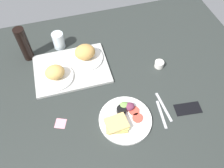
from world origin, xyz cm
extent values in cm
cube|color=#282D2B|center=(0.00, 0.00, -1.50)|extent=(190.00, 150.00, 3.00)
cube|color=#B2B2AD|center=(-18.32, 23.14, 0.80)|extent=(45.28, 33.38, 1.60)
cylinder|color=white|center=(-28.32, 18.14, 2.30)|extent=(20.82, 20.82, 1.40)
ellipsoid|color=tan|center=(-28.08, 18.22, 6.86)|extent=(11.32, 9.78, 7.72)
cylinder|color=white|center=(-8.32, 28.14, 2.30)|extent=(21.91, 21.91, 1.40)
ellipsoid|color=tan|center=(-8.04, 28.66, 7.34)|extent=(12.75, 11.01, 8.69)
cylinder|color=white|center=(3.02, -19.07, 0.80)|extent=(28.06, 28.06, 1.60)
cube|color=tan|center=(-2.59, -21.59, 2.30)|extent=(12.69, 11.17, 1.40)
cube|color=#B2C66B|center=(-2.59, -21.59, 3.50)|extent=(11.26, 9.32, 1.00)
cube|color=#DBB266|center=(-2.59, -21.59, 4.70)|extent=(11.77, 9.96, 1.40)
cylinder|color=#D14738|center=(9.33, -20.47, 2.00)|extent=(5.60, 5.60, 0.80)
cylinder|color=#D14738|center=(8.91, -15.98, 2.00)|extent=(5.60, 5.60, 0.80)
cylinder|color=black|center=(2.32, -14.16, 3.10)|extent=(5.20, 5.20, 3.00)
cylinder|color=#EFEACC|center=(2.32, -14.16, 4.20)|extent=(4.26, 4.26, 0.60)
ellipsoid|color=#729E4C|center=(4.42, -12.33, 3.40)|extent=(6.00, 4.80, 3.60)
ellipsoid|color=#6B2D47|center=(6.95, -13.45, 3.40)|extent=(6.00, 4.80, 3.60)
cylinder|color=silver|center=(-22.31, 45.09, 5.55)|extent=(7.47, 7.47, 11.11)
cylinder|color=black|center=(-42.66, 40.89, 11.63)|extent=(6.40, 6.40, 23.26)
cylinder|color=silver|center=(34.73, 10.92, 2.00)|extent=(5.60, 5.60, 4.00)
cube|color=#B7B7BC|center=(23.02, -21.07, 0.25)|extent=(3.21, 17.05, 0.50)
cube|color=#B7B7BC|center=(26.02, -17.07, 0.25)|extent=(2.39, 19.05, 0.50)
cube|color=black|center=(38.30, -21.87, 0.40)|extent=(15.11, 8.75, 0.80)
cube|color=pink|center=(-30.42, -11.50, 0.06)|extent=(7.31, 7.31, 0.12)
camera|label=1|loc=(-19.03, -70.80, 110.89)|focal=36.95mm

